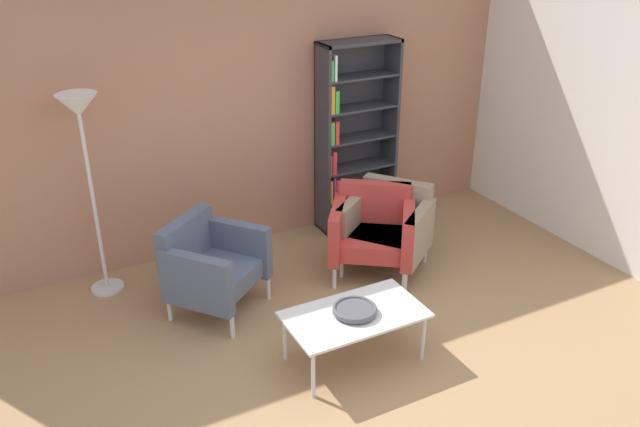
{
  "coord_description": "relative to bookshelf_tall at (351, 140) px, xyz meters",
  "views": [
    {
      "loc": [
        -2.02,
        -3.05,
        3.04
      ],
      "look_at": [
        -0.01,
        0.84,
        0.95
      ],
      "focal_mm": 36.39,
      "sensor_mm": 36.0,
      "label": 1
    }
  ],
  "objects": [
    {
      "name": "ground_plane",
      "position": [
        -1.07,
        -2.25,
        -0.93
      ],
      "size": [
        8.32,
        8.32,
        0.0
      ],
      "primitive_type": "plane",
      "color": "#9E7751"
    },
    {
      "name": "brick_back_panel",
      "position": [
        -1.07,
        0.21,
        0.52
      ],
      "size": [
        6.4,
        0.12,
        2.9
      ],
      "primitive_type": "cube",
      "color": "#A87056",
      "rests_on": "ground_plane"
    },
    {
      "name": "plaster_right_partition",
      "position": [
        1.79,
        -1.65,
        0.52
      ],
      "size": [
        0.12,
        5.2,
        2.9
      ],
      "primitive_type": "cube",
      "color": "silver",
      "rests_on": "ground_plane"
    },
    {
      "name": "bookshelf_tall",
      "position": [
        0.0,
        0.0,
        0.0
      ],
      "size": [
        0.8,
        0.3,
        1.9
      ],
      "color": "#333338",
      "rests_on": "ground_plane"
    },
    {
      "name": "coffee_table_low",
      "position": [
        -1.09,
        -1.98,
        -0.56
      ],
      "size": [
        1.0,
        0.56,
        0.4
      ],
      "color": "silver",
      "rests_on": "ground_plane"
    },
    {
      "name": "decorative_bowl",
      "position": [
        -1.09,
        -1.98,
        -0.49
      ],
      "size": [
        0.32,
        0.32,
        0.05
      ],
      "color": "#4C4C51",
      "rests_on": "coffee_table_low"
    },
    {
      "name": "armchair_spare_guest",
      "position": [
        -1.78,
        -0.85,
        -0.51
      ],
      "size": [
        0.95,
        0.94,
        0.78
      ],
      "rotation": [
        0.0,
        0.0,
        0.68
      ],
      "color": "#4C566B",
      "rests_on": "ground_plane"
    },
    {
      "name": "armchair_near_window",
      "position": [
        -0.3,
        -0.94,
        -0.51
      ],
      "size": [
        0.95,
        0.93,
        0.78
      ],
      "rotation": [
        0.0,
        0.0,
        -0.61
      ],
      "color": "#B73833",
      "rests_on": "ground_plane"
    },
    {
      "name": "armchair_by_bookshelf",
      "position": [
        -0.14,
        -0.94,
        -0.51
      ],
      "size": [
        0.94,
        0.95,
        0.78
      ],
      "rotation": [
        0.0,
        0.0,
        -0.92
      ],
      "color": "gray",
      "rests_on": "ground_plane"
    },
    {
      "name": "floor_lamp_torchiere",
      "position": [
        -2.52,
        -0.15,
        0.52
      ],
      "size": [
        0.32,
        0.32,
        1.74
      ],
      "color": "silver",
      "rests_on": "ground_plane"
    }
  ]
}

